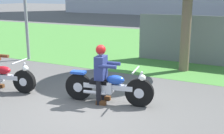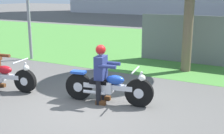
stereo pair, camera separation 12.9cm
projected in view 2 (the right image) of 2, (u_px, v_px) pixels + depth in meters
name	position (u px, v px, depth m)	size (l,w,h in m)	color
ground	(86.00, 108.00, 6.76)	(120.00, 120.00, 0.00)	#565451
grass_verge	(187.00, 47.00, 14.58)	(60.00, 12.00, 0.01)	#478438
motorcycle_lead	(108.00, 87.00, 6.99)	(2.19, 0.72, 0.90)	black
rider_lead	(102.00, 69.00, 6.94)	(0.60, 0.52, 1.42)	black
motorcycle_follow	(0.00, 76.00, 8.01)	(2.24, 0.73, 0.87)	black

